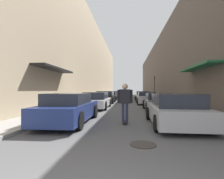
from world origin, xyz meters
name	(u,v)px	position (x,y,z in m)	size (l,w,h in m)	color
ground	(126,101)	(0.00, 23.48, 0.00)	(129.13, 129.13, 0.00)	#515154
curb_strip_left	(103,98)	(-4.23, 29.35, 0.06)	(1.80, 58.70, 0.12)	gray
curb_strip_right	(151,98)	(4.23, 29.35, 0.06)	(1.80, 58.70, 0.12)	gray
building_row_left	(87,63)	(-7.13, 29.35, 6.40)	(4.90, 58.70, 12.80)	tan
building_row_right	(169,69)	(7.13, 29.34, 5.03)	(4.90, 58.70, 10.05)	#564C47
parked_car_left_0	(70,108)	(-2.30, 6.34, 0.64)	(1.87, 4.70, 1.31)	navy
parked_car_left_1	(97,100)	(-2.26, 12.63, 0.62)	(1.99, 4.78, 1.30)	silver
parked_car_left_2	(106,97)	(-2.30, 18.57, 0.66)	(2.06, 4.42, 1.35)	black
parked_car_left_3	(111,96)	(-2.30, 24.15, 0.57)	(1.96, 4.41, 1.17)	black
parked_car_left_4	(114,95)	(-2.38, 30.03, 0.62)	(1.92, 4.50, 1.30)	black
parked_car_right_0	(175,110)	(2.22, 6.15, 0.62)	(2.05, 4.23, 1.31)	#B7B7BC
parked_car_right_1	(157,102)	(2.37, 11.57, 0.61)	(1.86, 4.15, 1.26)	gray
parked_car_right_2	(146,98)	(2.19, 17.60, 0.63)	(2.06, 4.79, 1.28)	#B7B7BC
parked_car_right_3	(142,96)	(2.24, 23.57, 0.63)	(2.04, 4.53, 1.32)	#232326
skateboarder	(125,99)	(0.16, 6.40, 1.07)	(0.67, 0.78, 1.74)	black
manhole_cover	(143,144)	(0.69, 3.44, 0.01)	(0.70, 0.70, 0.02)	#332D28
traffic_light	(154,85)	(4.03, 24.27, 2.19)	(0.16, 0.22, 3.33)	#2D2D2D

